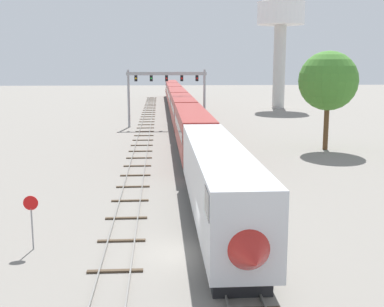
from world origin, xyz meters
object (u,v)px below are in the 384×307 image
object	(u,v)px
passenger_train	(179,105)
signal_gantry	(167,85)
water_tower	(281,20)
trackside_tree_left	(328,81)
stop_sign	(31,215)

from	to	relation	value
passenger_train	signal_gantry	world-z (taller)	signal_gantry
signal_gantry	passenger_train	bearing A→B (deg)	75.17
passenger_train	signal_gantry	size ratio (longest dim) A/B	10.94
water_tower	trackside_tree_left	xyz separation A→B (m)	(-7.38, -53.18, -11.02)
signal_gantry	stop_sign	world-z (taller)	signal_gantry
water_tower	stop_sign	distance (m)	89.86
passenger_train	stop_sign	xyz separation A→B (m)	(-10.00, -58.83, -0.74)
water_tower	stop_sign	size ratio (longest dim) A/B	8.18
trackside_tree_left	passenger_train	bearing A→B (deg)	116.94
water_tower	trackside_tree_left	world-z (taller)	water_tower
water_tower	stop_sign	bearing A→B (deg)	-111.68
signal_gantry	stop_sign	distance (m)	51.12
signal_gantry	water_tower	size ratio (longest dim) A/B	0.51
signal_gantry	water_tower	world-z (taller)	water_tower
signal_gantry	trackside_tree_left	xyz separation A→B (m)	(17.48, -21.48, 1.30)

